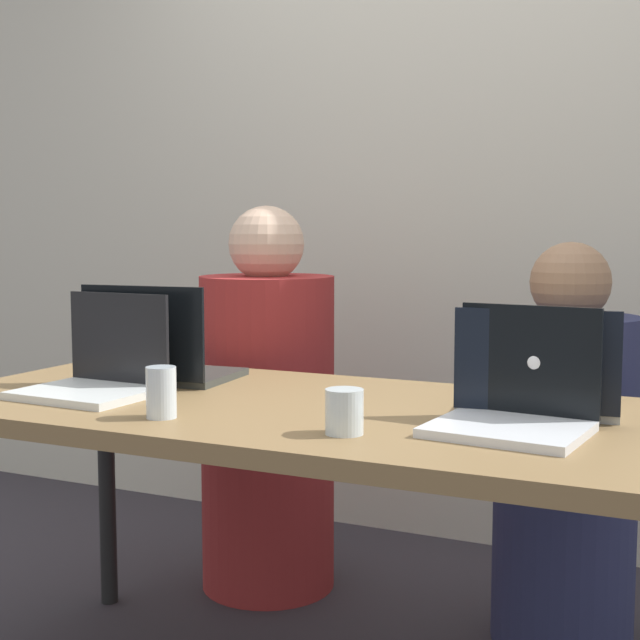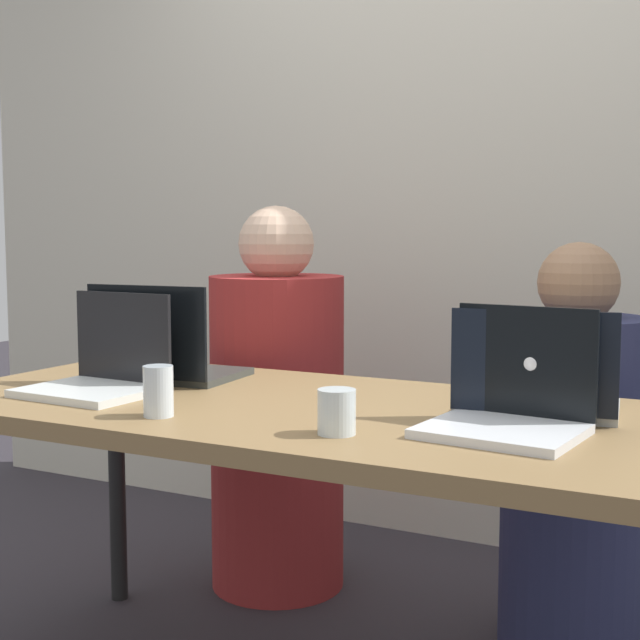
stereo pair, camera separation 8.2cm
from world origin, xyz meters
TOP-DOWN VIEW (x-y plane):
  - back_wall at (0.00, 1.36)m, footprint 4.56×0.10m
  - desk at (0.00, 0.00)m, footprint 1.75×0.79m
  - person_on_left at (-0.46, 0.67)m, footprint 0.46×0.46m
  - person_on_right at (0.46, 0.67)m, footprint 0.45×0.45m
  - laptop_front_left at (-0.49, -0.09)m, footprint 0.30×0.28m
  - laptop_front_right at (0.48, -0.05)m, footprint 0.31×0.29m
  - laptop_back_left at (-0.47, 0.12)m, footprint 0.36×0.30m
  - laptop_back_right at (0.48, 0.12)m, footprint 0.36×0.28m
  - water_glass_left at (-0.21, -0.25)m, footprint 0.06×0.06m
  - water_glass_right at (0.19, -0.23)m, footprint 0.07×0.07m

SIDE VIEW (x-z plane):
  - person_on_right at x=0.46m, z-range -0.06..1.03m
  - person_on_left at x=-0.46m, z-range -0.07..1.13m
  - desk at x=0.00m, z-range 0.31..1.05m
  - water_glass_right at x=0.19m, z-range 0.73..0.82m
  - water_glass_left at x=-0.21m, z-range 0.73..0.84m
  - laptop_back_right at x=0.48m, z-range 0.67..0.90m
  - laptop_front_left at x=-0.49m, z-range 0.67..0.91m
  - laptop_front_right at x=0.48m, z-range 0.67..0.91m
  - laptop_back_left at x=-0.47m, z-range 0.67..0.92m
  - back_wall at x=0.00m, z-range 0.00..2.59m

